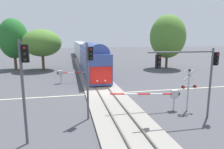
# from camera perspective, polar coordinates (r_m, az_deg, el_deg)

# --- Properties ---
(ground_plane) EXTENTS (220.00, 220.00, 0.00)m
(ground_plane) POSITION_cam_1_polar(r_m,az_deg,el_deg) (22.74, -2.15, -5.47)
(ground_plane) COLOR #47474C
(road_centre_stripe) EXTENTS (44.00, 0.20, 0.01)m
(road_centre_stripe) POSITION_cam_1_polar(r_m,az_deg,el_deg) (22.73, -2.15, -5.46)
(road_centre_stripe) COLOR beige
(road_centre_stripe) RESTS_ON ground
(railway_track) EXTENTS (4.40, 80.00, 0.32)m
(railway_track) POSITION_cam_1_polar(r_m,az_deg,el_deg) (22.71, -2.15, -5.23)
(railway_track) COLOR gray
(railway_track) RESTS_ON ground
(commuter_train) EXTENTS (3.04, 60.13, 5.16)m
(commuter_train) POSITION_cam_1_polar(r_m,az_deg,el_deg) (52.15, -8.09, 6.50)
(commuter_train) COLOR #384C93
(commuter_train) RESTS_ON railway_track
(crossing_gate_near) EXTENTS (6.23, 0.40, 1.87)m
(crossing_gate_near) POSITION_cam_1_polar(r_m,az_deg,el_deg) (17.79, 15.33, -5.58)
(crossing_gate_near) COLOR #B7B7BC
(crossing_gate_near) RESTS_ON ground
(crossing_signal_mast) EXTENTS (1.36, 0.44, 3.71)m
(crossing_signal_mast) POSITION_cam_1_polar(r_m,az_deg,el_deg) (18.09, 21.10, -2.91)
(crossing_signal_mast) COLOR #B2B2B7
(crossing_signal_mast) RESTS_ON ground
(crossing_gate_far) EXTENTS (5.31, 0.40, 1.80)m
(crossing_gate_far) POSITION_cam_1_polar(r_m,az_deg,el_deg) (28.38, -13.42, 0.33)
(crossing_gate_far) COLOR #B7B7BC
(crossing_gate_far) RESTS_ON ground
(traffic_signal_near_left) EXTENTS (0.53, 0.38, 6.18)m
(traffic_signal_near_left) POSITION_cam_1_polar(r_m,az_deg,el_deg) (12.22, -23.82, -0.39)
(traffic_signal_near_left) COLOR #4C4C51
(traffic_signal_near_left) RESTS_ON ground
(traffic_signal_near_right) EXTENTS (5.64, 0.38, 5.48)m
(traffic_signal_near_right) POSITION_cam_1_polar(r_m,az_deg,el_deg) (15.98, 22.41, 2.22)
(traffic_signal_near_right) COLOR #4C4C51
(traffic_signal_near_right) RESTS_ON ground
(traffic_signal_median) EXTENTS (0.53, 0.38, 5.89)m
(traffic_signal_median) POSITION_cam_1_polar(r_m,az_deg,el_deg) (14.94, -6.61, 1.55)
(traffic_signal_median) COLOR #4C4C51
(traffic_signal_median) RESTS_ON ground
(maple_right_background) EXTENTS (7.14, 7.14, 10.83)m
(maple_right_background) POSITION_cam_1_polar(r_m,az_deg,el_deg) (42.58, 15.63, 10.41)
(maple_right_background) COLOR #4C3828
(maple_right_background) RESTS_ON ground
(oak_behind_train) EXTENTS (7.33, 7.33, 7.85)m
(oak_behind_train) POSITION_cam_1_polar(r_m,az_deg,el_deg) (41.03, -19.40, 8.50)
(oak_behind_train) COLOR brown
(oak_behind_train) RESTS_ON ground
(pine_left_background) EXTENTS (5.53, 5.53, 10.00)m
(pine_left_background) POSITION_cam_1_polar(r_m,az_deg,el_deg) (44.07, -26.36, 9.20)
(pine_left_background) COLOR brown
(pine_left_background) RESTS_ON ground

